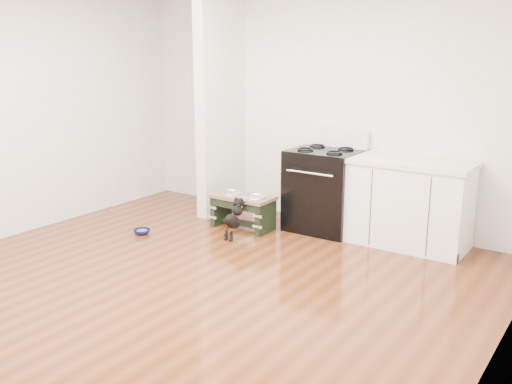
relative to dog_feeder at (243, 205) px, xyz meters
name	(u,v)px	position (x,y,z in m)	size (l,w,h in m)	color
ground	(182,287)	(0.53, -1.66, -0.28)	(5.00, 5.00, 0.00)	#4F250E
room_shell	(175,99)	(0.53, -1.66, 1.34)	(5.00, 5.00, 5.00)	silver
partition_wall	(220,104)	(-0.64, 0.44, 1.07)	(0.15, 0.80, 2.70)	silver
oven_range	(325,189)	(0.78, 0.50, 0.20)	(0.76, 0.69, 1.14)	black
cabinet_run	(409,203)	(1.76, 0.52, 0.17)	(1.24, 0.64, 0.91)	white
dog_feeder	(243,205)	(0.00, 0.00, 0.00)	(0.72, 0.38, 0.41)	black
puppy	(235,217)	(0.13, -0.33, -0.04)	(0.13, 0.37, 0.44)	black
floor_bowl	(142,232)	(-0.80, -0.81, -0.25)	(0.22, 0.22, 0.06)	#0B1051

